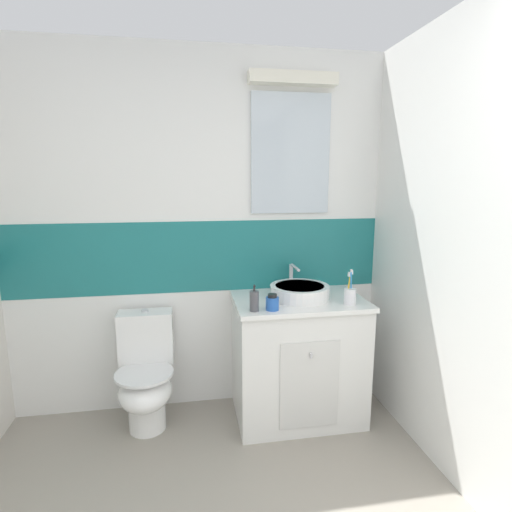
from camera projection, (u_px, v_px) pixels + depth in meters
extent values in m
cube|color=white|center=(202.00, 345.00, 3.00)|extent=(3.20, 0.10, 0.85)
cube|color=#1E7272|center=(199.00, 256.00, 2.87)|extent=(3.20, 0.10, 0.50)
cube|color=white|center=(196.00, 135.00, 2.72)|extent=(3.20, 0.10, 1.15)
cube|color=silver|center=(291.00, 154.00, 2.79)|extent=(0.55, 0.02, 0.81)
cube|color=white|center=(293.00, 78.00, 2.66)|extent=(0.60, 0.10, 0.08)
cube|color=white|center=(502.00, 264.00, 1.86)|extent=(0.10, 3.48, 2.50)
cube|color=silver|center=(297.00, 359.00, 2.79)|extent=(0.85, 0.57, 0.82)
cube|color=white|center=(299.00, 301.00, 2.70)|extent=(0.87, 0.59, 0.03)
cube|color=silver|center=(310.00, 385.00, 2.52)|extent=(0.38, 0.01, 0.57)
cylinder|color=silver|center=(311.00, 356.00, 2.46)|extent=(0.02, 0.02, 0.03)
cylinder|color=white|center=(300.00, 292.00, 2.70)|extent=(0.40, 0.40, 0.09)
cylinder|color=#B3B3B8|center=(300.00, 286.00, 2.69)|extent=(0.33, 0.33, 0.01)
cylinder|color=silver|center=(291.00, 277.00, 2.91)|extent=(0.03, 0.03, 0.18)
cylinder|color=silver|center=(295.00, 267.00, 2.79)|extent=(0.02, 0.18, 0.02)
cylinder|color=white|center=(147.00, 416.00, 2.68)|extent=(0.24, 0.24, 0.18)
ellipsoid|color=white|center=(145.00, 391.00, 2.60)|extent=(0.34, 0.42, 0.22)
cylinder|color=white|center=(144.00, 374.00, 2.58)|extent=(0.37, 0.37, 0.02)
cube|color=white|center=(146.00, 337.00, 2.75)|extent=(0.36, 0.17, 0.36)
cylinder|color=silver|center=(145.00, 311.00, 2.72)|extent=(0.04, 0.04, 0.02)
cylinder|color=white|center=(350.00, 296.00, 2.57)|extent=(0.08, 0.08, 0.10)
cylinder|color=gold|center=(349.00, 287.00, 2.57)|extent=(0.03, 0.02, 0.16)
cube|color=white|center=(349.00, 274.00, 2.55)|extent=(0.02, 0.02, 0.03)
cylinder|color=#338CD8|center=(351.00, 285.00, 2.57)|extent=(0.03, 0.04, 0.18)
cube|color=white|center=(352.00, 272.00, 2.55)|extent=(0.02, 0.02, 0.03)
cylinder|color=#4C4C51|center=(254.00, 301.00, 2.43)|extent=(0.06, 0.06, 0.12)
cylinder|color=#262626|center=(254.00, 288.00, 2.41)|extent=(0.01, 0.01, 0.04)
cylinder|color=#262626|center=(255.00, 286.00, 2.40)|extent=(0.01, 0.02, 0.01)
cylinder|color=#2659B2|center=(272.00, 304.00, 2.45)|extent=(0.08, 0.08, 0.08)
cylinder|color=black|center=(272.00, 296.00, 2.44)|extent=(0.06, 0.06, 0.02)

